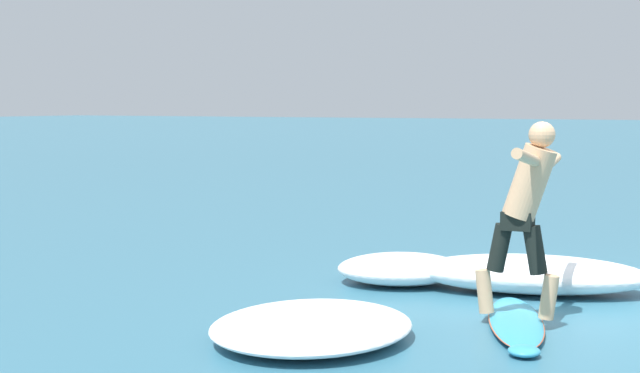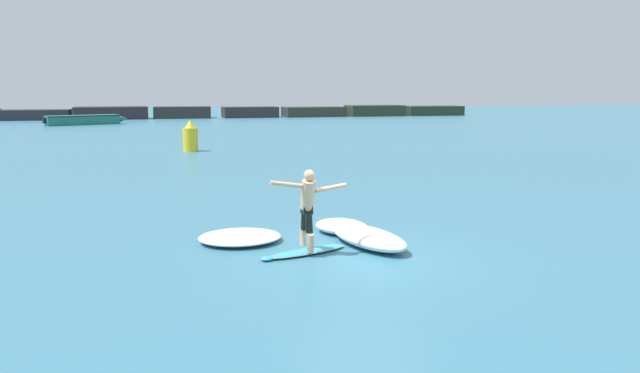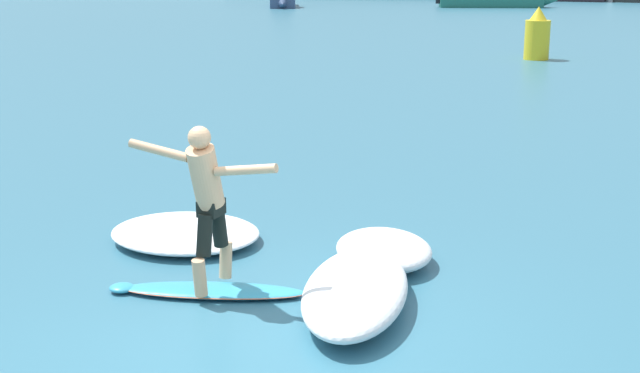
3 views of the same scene
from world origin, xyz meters
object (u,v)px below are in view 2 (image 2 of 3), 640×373
small_boat_offshore (86,120)px  surfboard (305,252)px  surfer (308,203)px  channel_marker_buoy (190,137)px

small_boat_offshore → surfboard: bearing=-80.0°
surfer → small_boat_offshore: size_ratio=0.23×
surfer → channel_marker_buoy: (-0.99, 22.32, -0.33)m
surfboard → surfer: surfer is taller
small_boat_offshore → channel_marker_buoy: 29.25m
surfer → channel_marker_buoy: bearing=92.5°
surfer → channel_marker_buoy: size_ratio=0.99×
channel_marker_buoy → surfboard: bearing=-87.5°
channel_marker_buoy → small_boat_offshore: bearing=105.7°
surfboard → surfer: bearing=-60.7°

